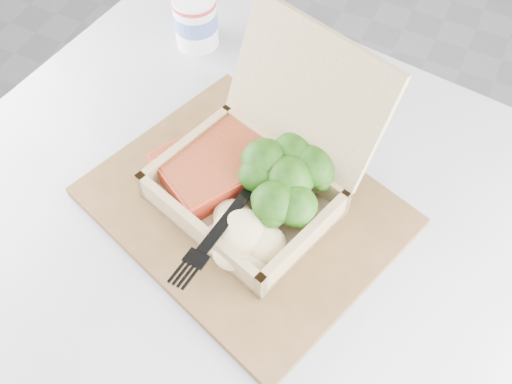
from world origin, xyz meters
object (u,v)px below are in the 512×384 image
at_px(serving_tray, 245,207).
at_px(takeout_container, 263,164).
at_px(paper_cup, 196,19).
at_px(cafe_table, 225,284).

xyz_separation_m(serving_tray, takeout_container, (0.01, 0.03, 0.05)).
bearing_deg(takeout_container, paper_cup, 152.28).
bearing_deg(cafe_table, takeout_container, 61.66).
xyz_separation_m(cafe_table, serving_tray, (0.02, 0.03, 0.19)).
distance_m(serving_tray, paper_cup, 0.31).
xyz_separation_m(serving_tray, paper_cup, (-0.20, 0.24, 0.04)).
height_order(cafe_table, takeout_container, takeout_container).
bearing_deg(cafe_table, paper_cup, 123.61).
distance_m(serving_tray, takeout_container, 0.06).
relative_size(serving_tray, paper_cup, 4.24).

